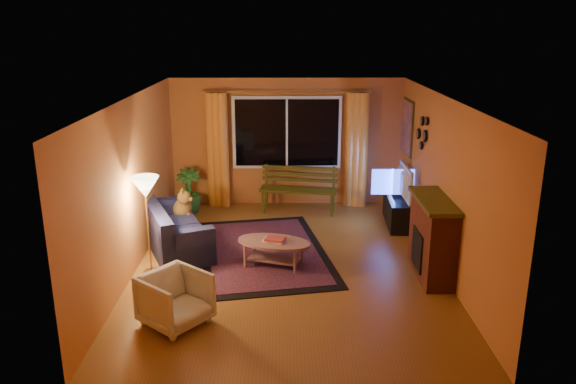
{
  "coord_description": "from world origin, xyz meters",
  "views": [
    {
      "loc": [
        -0.07,
        -7.81,
        3.5
      ],
      "look_at": [
        0.0,
        0.3,
        1.05
      ],
      "focal_mm": 35.0,
      "sensor_mm": 36.0,
      "label": 1
    }
  ],
  "objects_px": {
    "tv_console": "(398,211)",
    "sofa": "(176,226)",
    "armchair": "(175,297)",
    "coffee_table": "(274,253)",
    "floor_lamp": "(148,226)",
    "bench": "(298,201)"
  },
  "relations": [
    {
      "from": "armchair",
      "to": "coffee_table",
      "type": "relative_size",
      "value": 0.65
    },
    {
      "from": "armchair",
      "to": "tv_console",
      "type": "height_order",
      "value": "armchair"
    },
    {
      "from": "bench",
      "to": "armchair",
      "type": "xyz_separation_m",
      "value": [
        -1.59,
        -4.2,
        0.14
      ]
    },
    {
      "from": "coffee_table",
      "to": "tv_console",
      "type": "bearing_deg",
      "value": 39.44
    },
    {
      "from": "armchair",
      "to": "tv_console",
      "type": "xyz_separation_m",
      "value": [
        3.37,
        3.49,
        -0.11
      ]
    },
    {
      "from": "bench",
      "to": "coffee_table",
      "type": "bearing_deg",
      "value": -90.1
    },
    {
      "from": "armchair",
      "to": "coffee_table",
      "type": "distance_m",
      "value": 2.04
    },
    {
      "from": "coffee_table",
      "to": "floor_lamp",
      "type": "bearing_deg",
      "value": -172.9
    },
    {
      "from": "sofa",
      "to": "coffee_table",
      "type": "bearing_deg",
      "value": -46.69
    },
    {
      "from": "sofa",
      "to": "coffee_table",
      "type": "relative_size",
      "value": 1.68
    },
    {
      "from": "bench",
      "to": "floor_lamp",
      "type": "relative_size",
      "value": 1.01
    },
    {
      "from": "tv_console",
      "to": "sofa",
      "type": "bearing_deg",
      "value": -160.35
    },
    {
      "from": "armchair",
      "to": "coffee_table",
      "type": "height_order",
      "value": "armchair"
    },
    {
      "from": "sofa",
      "to": "armchair",
      "type": "xyz_separation_m",
      "value": [
        0.43,
        -2.37,
        -0.02
      ]
    },
    {
      "from": "bench",
      "to": "floor_lamp",
      "type": "height_order",
      "value": "floor_lamp"
    },
    {
      "from": "coffee_table",
      "to": "tv_console",
      "type": "xyz_separation_m",
      "value": [
        2.21,
        1.82,
        0.05
      ]
    },
    {
      "from": "floor_lamp",
      "to": "bench",
      "type": "bearing_deg",
      "value": 51.09
    },
    {
      "from": "armchair",
      "to": "floor_lamp",
      "type": "distance_m",
      "value": 1.63
    },
    {
      "from": "armchair",
      "to": "floor_lamp",
      "type": "xyz_separation_m",
      "value": [
        -0.63,
        1.45,
        0.37
      ]
    },
    {
      "from": "floor_lamp",
      "to": "tv_console",
      "type": "bearing_deg",
      "value": 27.05
    },
    {
      "from": "sofa",
      "to": "tv_console",
      "type": "distance_m",
      "value": 3.96
    },
    {
      "from": "bench",
      "to": "tv_console",
      "type": "distance_m",
      "value": 1.92
    }
  ]
}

